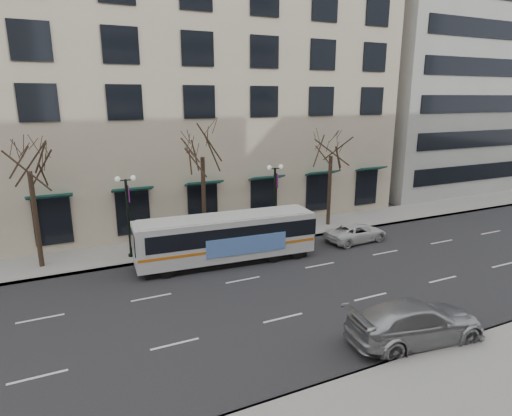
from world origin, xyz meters
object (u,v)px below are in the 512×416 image
white_pickup (356,233)px  lamp_post_left (128,213)px  lamp_post_right (275,197)px  city_bus (227,237)px  silver_car (416,322)px  tree_far_mid (202,142)px  tree_far_left (27,154)px  tree_far_right (331,143)px

white_pickup → lamp_post_left: bearing=74.2°
lamp_post_right → city_bus: bearing=-147.2°
silver_car → tree_far_mid: bearing=22.8°
lamp_post_left → city_bus: bearing=-30.7°
tree_far_left → silver_car: 21.34m
lamp_post_left → tree_far_left: bearing=173.2°
tree_far_left → white_pickup: (19.72, -3.82, -6.08)m
tree_far_left → tree_far_right: size_ratio=1.03×
tree_far_left → city_bus: size_ratio=0.76×
white_pickup → tree_far_mid: bearing=65.1°
silver_car → white_pickup: bearing=-19.2°
tree_far_right → lamp_post_right: tree_far_right is taller
lamp_post_left → white_pickup: 15.24m
city_bus → lamp_post_right: bearing=36.5°
lamp_post_left → city_bus: 6.20m
tree_far_mid → white_pickup: bearing=-21.4°
tree_far_left → tree_far_mid: 10.00m
tree_far_left → tree_far_mid: (10.00, 0.00, 0.21)m
tree_far_mid → lamp_post_right: size_ratio=1.64×
city_bus → silver_car: city_bus is taller
tree_far_left → lamp_post_left: bearing=-6.8°
lamp_post_right → silver_car: size_ratio=0.89×
lamp_post_left → white_pickup: lamp_post_left is taller
tree_far_right → city_bus: bearing=-159.4°
city_bus → lamp_post_left: bearing=153.1°
tree_far_mid → city_bus: (0.22, -3.69, -5.31)m
tree_far_right → tree_far_left: bearing=180.0°
tree_far_right → white_pickup: size_ratio=1.80×
white_pickup → tree_far_left: bearing=75.5°
tree_far_left → city_bus: 12.00m
lamp_post_left → city_bus: size_ratio=0.48×
tree_far_right → city_bus: (-9.78, -3.69, -4.83)m
tree_far_mid → city_bus: 6.47m
lamp_post_left → lamp_post_right: bearing=0.0°
tree_far_mid → city_bus: bearing=-86.7°
tree_far_mid → silver_car: tree_far_mid is taller
tree_far_left → lamp_post_right: (15.01, -0.60, -3.75)m
lamp_post_left → tree_far_right: bearing=2.3°
tree_far_left → white_pickup: 20.99m
tree_far_mid → city_bus: tree_far_mid is taller
tree_far_right → white_pickup: tree_far_right is taller
tree_far_right → lamp_post_left: 15.40m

